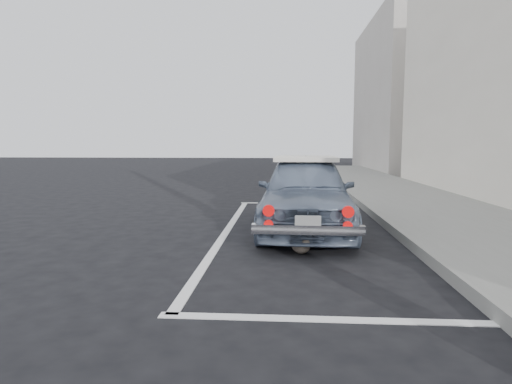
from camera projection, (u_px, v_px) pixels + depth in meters
The scene contains 7 objects.
ground at pixel (277, 297), 4.10m from camera, with size 80.00×80.00×0.00m, color black.
building_far at pixel (401, 96), 23.06m from camera, with size 3.50×10.00×8.00m, color #AFA89F.
pline_rear at pixel (336, 320), 3.57m from camera, with size 3.00×0.12×0.01m, color silver.
pline_front at pixel (302, 203), 10.51m from camera, with size 3.00×0.12×0.01m, color silver.
pline_side at pixel (226, 232), 7.13m from camera, with size 0.12×7.00×0.01m, color silver.
retro_coupe at pixel (305, 192), 7.22m from camera, with size 1.62×3.80×1.28m.
cat at pixel (301, 244), 5.72m from camera, with size 0.35×0.49×0.27m.
Camera 1 is at (0.06, -3.96, 1.47)m, focal length 30.00 mm.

